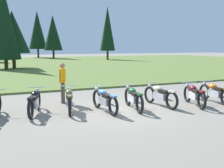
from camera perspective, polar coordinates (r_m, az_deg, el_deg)
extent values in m
plane|color=gray|center=(10.17, 1.34, -5.46)|extent=(140.00, 140.00, 0.00)
cube|color=#5B7033|center=(36.25, -16.67, 3.96)|extent=(80.00, 44.00, 0.10)
cylinder|color=#47331E|center=(51.41, -12.12, 6.02)|extent=(0.36, 0.36, 1.58)
cone|color=black|center=(51.44, -12.25, 10.43)|extent=(3.36, 3.36, 6.33)
cylinder|color=#47331E|center=(28.97, -21.24, 3.78)|extent=(0.36, 0.36, 1.05)
cone|color=black|center=(29.00, -21.66, 11.95)|extent=(2.96, 2.96, 7.22)
cylinder|color=#47331E|center=(30.06, -19.81, 4.55)|extent=(0.36, 0.36, 1.65)
cone|color=black|center=(30.06, -20.08, 10.18)|extent=(3.39, 3.39, 4.26)
cylinder|color=#47331E|center=(46.28, -0.93, 6.01)|extent=(0.36, 0.36, 1.59)
cone|color=black|center=(46.35, -0.94, 11.48)|extent=(2.54, 2.54, 7.26)
cylinder|color=#47331E|center=(56.08, -15.17, 6.18)|extent=(0.36, 0.36, 1.79)
cone|color=black|center=(56.14, -15.34, 10.82)|extent=(3.44, 3.44, 7.31)
torus|color=black|center=(10.55, -15.23, -3.30)|extent=(0.31, 0.70, 0.70)
torus|color=black|center=(9.21, -16.68, -4.99)|extent=(0.31, 0.70, 0.70)
cube|color=silver|center=(9.87, -15.91, -3.80)|extent=(0.38, 0.67, 0.28)
ellipsoid|color=black|center=(9.99, -15.79, -2.02)|extent=(0.39, 0.54, 0.22)
cube|color=black|center=(9.61, -16.20, -2.78)|extent=(0.36, 0.52, 0.10)
cube|color=black|center=(9.14, -16.76, -2.91)|extent=(0.23, 0.35, 0.06)
cylinder|color=silver|center=(10.37, -15.42, -0.64)|extent=(0.60, 0.22, 0.03)
sphere|color=silver|center=(10.51, -15.29, -1.25)|extent=(0.14, 0.14, 0.14)
cylinder|color=silver|center=(9.58, -15.38, -4.75)|extent=(0.23, 0.55, 0.07)
torus|color=black|center=(10.69, -8.98, -2.98)|extent=(0.26, 0.70, 0.70)
torus|color=black|center=(9.32, -8.85, -4.59)|extent=(0.26, 0.70, 0.70)
cube|color=silver|center=(9.99, -8.92, -3.45)|extent=(0.34, 0.67, 0.28)
ellipsoid|color=brown|center=(10.12, -8.97, -1.69)|extent=(0.36, 0.53, 0.22)
cube|color=black|center=(9.73, -8.93, -2.43)|extent=(0.33, 0.52, 0.10)
cube|color=brown|center=(9.25, -8.89, -2.54)|extent=(0.21, 0.34, 0.06)
cylinder|color=silver|center=(10.50, -9.03, -0.35)|extent=(0.61, 0.18, 0.03)
sphere|color=silver|center=(10.64, -9.02, -0.95)|extent=(0.14, 0.14, 0.14)
cylinder|color=silver|center=(9.72, -8.06, -4.35)|extent=(0.20, 0.55, 0.07)
torus|color=black|center=(10.49, -3.17, -3.10)|extent=(0.14, 0.70, 0.70)
torus|color=black|center=(9.24, 0.25, -4.60)|extent=(0.14, 0.70, 0.70)
cube|color=silver|center=(9.85, -1.57, -3.52)|extent=(0.23, 0.65, 0.28)
ellipsoid|color=#598CC6|center=(9.96, -2.01, -1.75)|extent=(0.29, 0.49, 0.22)
cube|color=black|center=(9.61, -1.03, -2.47)|extent=(0.25, 0.49, 0.10)
cube|color=#598CC6|center=(9.17, 0.25, -2.52)|extent=(0.16, 0.33, 0.06)
cylinder|color=silver|center=(10.31, -2.97, -0.41)|extent=(0.62, 0.07, 0.03)
sphere|color=silver|center=(10.44, -3.23, -1.03)|extent=(0.14, 0.14, 0.14)
cylinder|color=silver|center=(9.66, -0.07, -4.34)|extent=(0.10, 0.55, 0.07)
torus|color=black|center=(10.91, 3.36, -2.67)|extent=(0.22, 0.71, 0.70)
torus|color=black|center=(9.61, 5.79, -4.15)|extent=(0.22, 0.71, 0.70)
cube|color=silver|center=(10.25, 4.50, -3.09)|extent=(0.30, 0.66, 0.28)
ellipsoid|color=#144C23|center=(10.37, 4.21, -1.39)|extent=(0.34, 0.52, 0.22)
cube|color=black|center=(10.00, 4.90, -2.09)|extent=(0.30, 0.51, 0.10)
cube|color=#144C23|center=(9.54, 5.82, -2.16)|extent=(0.19, 0.34, 0.06)
cylinder|color=silver|center=(10.74, 3.53, -0.09)|extent=(0.62, 0.13, 0.03)
sphere|color=silver|center=(10.87, 3.34, -0.68)|extent=(0.14, 0.14, 0.14)
cylinder|color=silver|center=(10.03, 5.79, -3.93)|extent=(0.16, 0.55, 0.07)
torus|color=black|center=(11.46, 7.87, -2.22)|extent=(0.16, 0.71, 0.70)
torus|color=black|center=(10.38, 12.40, -3.39)|extent=(0.16, 0.71, 0.70)
cube|color=silver|center=(10.90, 10.03, -2.52)|extent=(0.25, 0.65, 0.28)
ellipsoid|color=beige|center=(11.00, 9.49, -0.94)|extent=(0.30, 0.50, 0.22)
cube|color=black|center=(10.70, 10.78, -1.54)|extent=(0.26, 0.50, 0.10)
cube|color=beige|center=(10.32, 12.46, -1.54)|extent=(0.17, 0.33, 0.06)
cylinder|color=silver|center=(11.30, 8.21, 0.25)|extent=(0.62, 0.08, 0.03)
sphere|color=silver|center=(11.42, 7.84, -0.32)|extent=(0.14, 0.14, 0.14)
cylinder|color=silver|center=(10.78, 11.58, -3.22)|extent=(0.12, 0.55, 0.07)
torus|color=black|center=(11.97, 15.50, -2.00)|extent=(0.30, 0.70, 0.70)
torus|color=black|center=(10.71, 18.25, -3.26)|extent=(0.30, 0.70, 0.70)
cube|color=silver|center=(11.33, 16.81, -2.35)|extent=(0.38, 0.67, 0.28)
ellipsoid|color=maroon|center=(11.45, 16.51, -0.81)|extent=(0.39, 0.54, 0.22)
cube|color=black|center=(11.09, 17.29, -1.43)|extent=(0.35, 0.52, 0.10)
cube|color=maroon|center=(10.65, 18.33, -1.47)|extent=(0.23, 0.35, 0.06)
cylinder|color=silver|center=(11.81, 15.77, 0.36)|extent=(0.60, 0.21, 0.03)
sphere|color=silver|center=(11.93, 15.53, -0.18)|extent=(0.14, 0.14, 0.14)
cylinder|color=silver|center=(11.13, 18.05, -3.10)|extent=(0.23, 0.55, 0.07)
torus|color=black|center=(12.68, 18.78, -1.59)|extent=(0.17, 0.71, 0.70)
cube|color=silver|center=(12.13, 20.74, -1.86)|extent=(0.26, 0.66, 0.28)
ellipsoid|color=orange|center=(12.23, 20.28, -0.43)|extent=(0.31, 0.50, 0.22)
cube|color=black|center=(11.93, 21.44, -0.98)|extent=(0.27, 0.50, 0.10)
cylinder|color=silver|center=(12.53, 19.15, 0.64)|extent=(0.62, 0.09, 0.03)
sphere|color=silver|center=(12.65, 18.80, 0.13)|extent=(0.14, 0.14, 0.14)
cylinder|color=silver|center=(12.00, 22.12, -2.51)|extent=(0.12, 0.55, 0.07)
cylinder|color=#4C4233|center=(11.60, -10.16, -1.69)|extent=(0.14, 0.14, 0.88)
cylinder|color=#4C4233|center=(11.43, -10.28, -1.84)|extent=(0.14, 0.14, 0.88)
cube|color=orange|center=(11.42, -10.31, 1.80)|extent=(0.34, 0.42, 0.56)
sphere|color=#9E7051|center=(11.38, -10.36, 3.80)|extent=(0.22, 0.22, 0.22)
cylinder|color=orange|center=(11.65, -10.15, 1.82)|extent=(0.09, 0.09, 0.52)
cylinder|color=orange|center=(11.19, -10.48, 1.57)|extent=(0.09, 0.09, 0.52)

